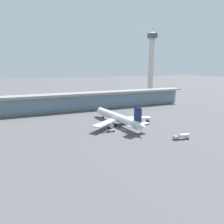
% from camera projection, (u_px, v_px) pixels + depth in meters
% --- Properties ---
extents(ground_plane, '(1200.00, 1200.00, 0.00)m').
position_uv_depth(ground_plane, '(123.00, 129.00, 119.79)').
color(ground_plane, '#515154').
extents(airliner_on_stand, '(43.08, 56.58, 15.10)m').
position_uv_depth(airliner_on_stand, '(118.00, 118.00, 128.15)').
color(airliner_on_stand, white).
rests_on(airliner_on_stand, ground).
extents(service_truck_near_nose_grey, '(6.86, 2.12, 2.70)m').
position_uv_depth(service_truck_near_nose_grey, '(110.00, 130.00, 114.99)').
color(service_truck_near_nose_grey, gray).
rests_on(service_truck_near_nose_grey, ground).
extents(service_truck_under_wing_red, '(2.36, 3.19, 2.05)m').
position_uv_depth(service_truck_under_wing_red, '(148.00, 120.00, 136.45)').
color(service_truck_under_wing_red, '#B21E1E').
rests_on(service_truck_under_wing_red, ground).
extents(service_truck_mid_apron_grey, '(8.88, 4.00, 2.95)m').
position_uv_depth(service_truck_mid_apron_grey, '(182.00, 136.00, 103.20)').
color(service_truck_mid_apron_grey, gray).
rests_on(service_truck_mid_apron_grey, ground).
extents(terminal_building, '(183.60, 12.80, 15.20)m').
position_uv_depth(terminal_building, '(92.00, 100.00, 176.08)').
color(terminal_building, beige).
rests_on(terminal_building, ground).
extents(control_tower, '(12.00, 12.00, 81.63)m').
position_uv_depth(control_tower, '(151.00, 60.00, 233.08)').
color(control_tower, beige).
rests_on(control_tower, ground).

